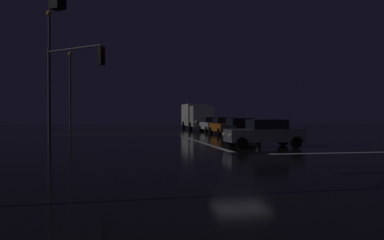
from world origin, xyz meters
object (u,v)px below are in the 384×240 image
Objects in this scene: box_truck at (196,115)px; streetlamp_left_near at (49,65)px; streetlamp_left_far at (70,85)px; sedan_orange at (224,126)px; sedan_white at (212,124)px; sedan_black at (240,128)px; sedan_gray_crossing at (264,133)px; traffic_signal_nw at (70,75)px.

streetlamp_left_near is at bearing -131.62° from box_truck.
sedan_orange is at bearing -40.05° from streetlamp_left_far.
sedan_white is at bearing 88.38° from sedan_orange.
streetlamp_left_near is at bearing 170.20° from sedan_black.
streetlamp_left_near is at bearing -90.00° from streetlamp_left_far.
streetlamp_left_far is (-14.66, 12.32, 4.33)m from sedan_orange.
sedan_orange and sedan_gray_crossing have the same top height.
sedan_black is 1.00× the size of sedan_gray_crossing.
sedan_white is 1.00× the size of sedan_gray_crossing.
sedan_orange is 1.00× the size of sedan_gray_crossing.
sedan_orange is at bearing 83.93° from sedan_gray_crossing.
streetlamp_left_far reaches higher than sedan_black.
box_truck is at bearing 90.39° from sedan_orange.
streetlamp_left_near is at bearing -165.91° from sedan_orange.
sedan_black is at bearing 82.23° from sedan_gray_crossing.
sedan_black is 23.73m from streetlamp_left_far.
sedan_gray_crossing is at bearing -96.07° from sedan_orange.
sedan_black and sedan_orange have the same top height.
box_truck is 0.93× the size of streetlamp_left_far.
traffic_signal_nw is (-12.10, -4.19, 3.49)m from sedan_black.
sedan_black is 1.00× the size of sedan_orange.
streetlamp_left_near is (-13.10, 10.94, 4.76)m from sedan_gray_crossing.
sedan_gray_crossing is at bearing -94.84° from sedan_white.
streetlamp_left_far reaches higher than sedan_orange.
sedan_orange is at bearing 14.09° from streetlamp_left_near.
sedan_black is 0.45× the size of streetlamp_left_near.
box_truck reaches higher than sedan_black.
traffic_signal_nw is (-12.50, -10.34, 3.49)m from sedan_orange.
traffic_signal_nw is at bearing -118.29° from box_truck.
streetlamp_left_near is at bearing 107.96° from traffic_signal_nw.
sedan_white is at bearing 85.16° from sedan_gray_crossing.
sedan_orange and sedan_white have the same top height.
sedan_black is at bearing 19.11° from traffic_signal_nw.
sedan_white is 0.70× the size of traffic_signal_nw.
box_truck is at bearing 61.71° from traffic_signal_nw.
traffic_signal_nw is 7.11m from streetlamp_left_near.
streetlamp_left_far reaches higher than box_truck.
box_truck is 27.40m from sedan_gray_crossing.
box_truck is (-0.09, 12.73, 0.91)m from sedan_orange.
sedan_white is at bearing 87.29° from sedan_black.
sedan_gray_crossing is (-1.55, -14.62, 0.00)m from sedan_orange.
streetlamp_left_far is at bearing -178.41° from box_truck.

